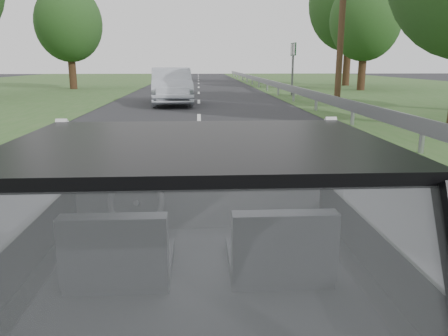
{
  "coord_description": "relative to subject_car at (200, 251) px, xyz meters",
  "views": [
    {
      "loc": [
        0.0,
        -2.31,
        1.77
      ],
      "look_at": [
        0.17,
        0.56,
        1.08
      ],
      "focal_mm": 35.0,
      "sensor_mm": 36.0,
      "label": 1
    }
  ],
  "objects": [
    {
      "name": "subject_car",
      "position": [
        0.0,
        0.0,
        0.0
      ],
      "size": [
        1.8,
        4.0,
        1.45
      ],
      "primitive_type": "cube",
      "color": "black",
      "rests_on": "ground"
    },
    {
      "name": "dashboard",
      "position": [
        0.0,
        0.62,
        0.12
      ],
      "size": [
        1.58,
        0.45,
        0.3
      ],
      "primitive_type": "cube",
      "color": "black",
      "rests_on": "subject_car"
    },
    {
      "name": "driver_seat",
      "position": [
        -0.4,
        -0.29,
        0.16
      ],
      "size": [
        0.5,
        0.72,
        0.42
      ],
      "primitive_type": "cube",
      "color": "black",
      "rests_on": "subject_car"
    },
    {
      "name": "passenger_seat",
      "position": [
        0.4,
        -0.29,
        0.16
      ],
      "size": [
        0.5,
        0.72,
        0.42
      ],
      "primitive_type": "cube",
      "color": "black",
      "rests_on": "subject_car"
    },
    {
      "name": "steering_wheel",
      "position": [
        -0.4,
        0.33,
        0.2
      ],
      "size": [
        0.36,
        0.36,
        0.04
      ],
      "primitive_type": "torus",
      "color": "black",
      "rests_on": "dashboard"
    },
    {
      "name": "cat",
      "position": [
        0.2,
        0.66,
        0.37
      ],
      "size": [
        0.64,
        0.28,
        0.28
      ],
      "primitive_type": "ellipsoid",
      "rotation": [
        0.0,
        0.0,
        -0.14
      ],
      "color": "#959595",
      "rests_on": "dashboard"
    },
    {
      "name": "guardrail",
      "position": [
        4.3,
        10.0,
        -0.15
      ],
      "size": [
        0.05,
        90.0,
        0.32
      ],
      "primitive_type": "cube",
      "color": "#989A9D",
      "rests_on": "ground"
    },
    {
      "name": "other_car",
      "position": [
        -1.17,
        16.98,
        0.05
      ],
      "size": [
        2.26,
        4.88,
        1.56
      ],
      "primitive_type": "imported",
      "rotation": [
        0.0,
        0.0,
        0.08
      ],
      "color": "silver",
      "rests_on": "ground"
    },
    {
      "name": "highway_sign",
      "position": [
        5.1,
        21.65,
        0.67
      ],
      "size": [
        0.14,
        1.12,
        2.8
      ],
      "primitive_type": "cube",
      "rotation": [
        0.0,
        0.0,
        0.03
      ],
      "color": "#0E501F",
      "rests_on": "ground"
    },
    {
      "name": "utility_pole",
      "position": [
        6.59,
        18.34,
        3.75
      ],
      "size": [
        0.34,
        0.34,
        8.96
      ],
      "primitive_type": "cylinder",
      "rotation": [
        0.0,
        0.0,
        -0.18
      ],
      "color": "#4E3A26",
      "rests_on": "ground"
    },
    {
      "name": "tree_2",
      "position": [
        10.59,
        26.08,
        2.66
      ],
      "size": [
        5.26,
        5.26,
        6.77
      ],
      "primitive_type": null,
      "rotation": [
        0.0,
        0.0,
        0.2
      ],
      "color": "#26481C",
      "rests_on": "ground"
    },
    {
      "name": "tree_3",
      "position": [
        11.53,
        31.92,
        4.0
      ],
      "size": [
        7.66,
        7.66,
        9.44
      ],
      "primitive_type": null,
      "rotation": [
        0.0,
        0.0,
        0.27
      ],
      "color": "#26481C",
      "rests_on": "ground"
    },
    {
      "name": "tree_6",
      "position": [
        -8.52,
        28.44,
        2.57
      ],
      "size": [
        4.42,
        4.42,
        6.59
      ],
      "primitive_type": null,
      "rotation": [
        0.0,
        0.0,
        0.02
      ],
      "color": "#26481C",
      "rests_on": "ground"
    }
  ]
}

